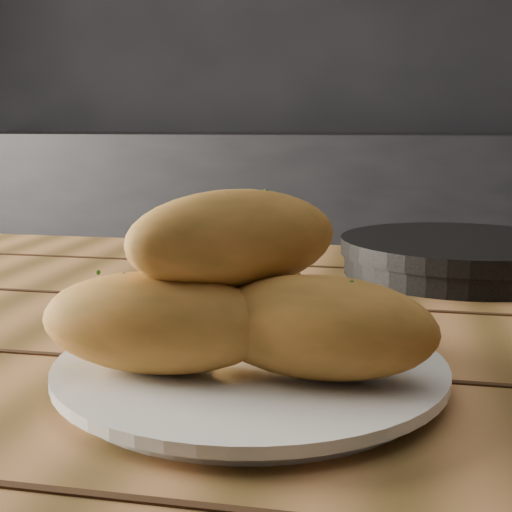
# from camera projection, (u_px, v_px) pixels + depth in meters

# --- Properties ---
(back_wall) EXTENTS (4.00, 0.04, 2.70)m
(back_wall) POSITION_uv_depth(u_px,v_px,m) (353.00, 5.00, 2.55)
(back_wall) COLOR black
(back_wall) RESTS_ON ground
(counter) EXTENTS (2.80, 0.60, 0.90)m
(counter) POSITION_uv_depth(u_px,v_px,m) (341.00, 268.00, 2.42)
(counter) COLOR black
(counter) RESTS_ON ground
(table) EXTENTS (1.61, 0.95, 0.75)m
(table) POSITION_uv_depth(u_px,v_px,m) (352.00, 432.00, 0.64)
(table) COLOR #9E683B
(table) RESTS_ON ground
(plate) EXTENTS (0.28, 0.28, 0.02)m
(plate) POSITION_uv_depth(u_px,v_px,m) (250.00, 371.00, 0.51)
(plate) COLOR silver
(plate) RESTS_ON table
(bread_rolls) EXTENTS (0.27, 0.22, 0.12)m
(bread_rolls) POSITION_uv_depth(u_px,v_px,m) (241.00, 295.00, 0.50)
(bread_rolls) COLOR #C67E37
(bread_rolls) RESTS_ON plate
(skillet) EXTENTS (0.43, 0.29, 0.05)m
(skillet) POSITION_uv_depth(u_px,v_px,m) (461.00, 256.00, 0.88)
(skillet) COLOR black
(skillet) RESTS_ON table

